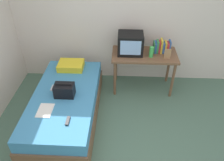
{
  "coord_description": "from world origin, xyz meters",
  "views": [
    {
      "loc": [
        0.07,
        -1.93,
        2.73
      ],
      "look_at": [
        -0.07,
        0.97,
        0.59
      ],
      "focal_mm": 35.7,
      "sensor_mm": 36.0,
      "label": 1
    }
  ],
  "objects_px": {
    "pillow": "(71,65)",
    "remote_dark": "(68,121)",
    "water_bottle": "(151,52)",
    "remote_silver": "(53,88)",
    "magazine": "(45,110)",
    "desk": "(144,58)",
    "book_row": "(162,47)",
    "handbag": "(64,90)",
    "picture_frame": "(167,54)",
    "bed": "(66,106)",
    "tv": "(130,43)"
  },
  "relations": [
    {
      "from": "desk",
      "to": "book_row",
      "type": "height_order",
      "value": "book_row"
    },
    {
      "from": "desk",
      "to": "handbag",
      "type": "xyz_separation_m",
      "value": [
        -1.26,
        -0.91,
        -0.06
      ]
    },
    {
      "from": "desk",
      "to": "picture_frame",
      "type": "relative_size",
      "value": 6.5
    },
    {
      "from": "pillow",
      "to": "book_row",
      "type": "bearing_deg",
      "value": 7.76
    },
    {
      "from": "water_bottle",
      "to": "picture_frame",
      "type": "relative_size",
      "value": 1.07
    },
    {
      "from": "tv",
      "to": "bed",
      "type": "bearing_deg",
      "value": -138.46
    },
    {
      "from": "tv",
      "to": "picture_frame",
      "type": "distance_m",
      "value": 0.67
    },
    {
      "from": "water_bottle",
      "to": "remote_silver",
      "type": "distance_m",
      "value": 1.76
    },
    {
      "from": "bed",
      "to": "pillow",
      "type": "bearing_deg",
      "value": 92.57
    },
    {
      "from": "book_row",
      "to": "handbag",
      "type": "distance_m",
      "value": 1.87
    },
    {
      "from": "picture_frame",
      "to": "remote_silver",
      "type": "height_order",
      "value": "picture_frame"
    },
    {
      "from": "magazine",
      "to": "picture_frame",
      "type": "bearing_deg",
      "value": 30.99
    },
    {
      "from": "book_row",
      "to": "remote_silver",
      "type": "relative_size",
      "value": 2.06
    },
    {
      "from": "tv",
      "to": "magazine",
      "type": "bearing_deg",
      "value": -133.17
    },
    {
      "from": "water_bottle",
      "to": "picture_frame",
      "type": "distance_m",
      "value": 0.27
    },
    {
      "from": "water_bottle",
      "to": "magazine",
      "type": "xyz_separation_m",
      "value": [
        -1.58,
        -1.16,
        -0.35
      ]
    },
    {
      "from": "pillow",
      "to": "remote_dark",
      "type": "bearing_deg",
      "value": -80.7
    },
    {
      "from": "book_row",
      "to": "picture_frame",
      "type": "height_order",
      "value": "book_row"
    },
    {
      "from": "bed",
      "to": "desk",
      "type": "bearing_deg",
      "value": 34.1
    },
    {
      "from": "handbag",
      "to": "pillow",
      "type": "bearing_deg",
      "value": 94.36
    },
    {
      "from": "remote_silver",
      "to": "desk",
      "type": "bearing_deg",
      "value": 26.44
    },
    {
      "from": "magazine",
      "to": "handbag",
      "type": "bearing_deg",
      "value": 58.77
    },
    {
      "from": "book_row",
      "to": "magazine",
      "type": "bearing_deg",
      "value": -142.98
    },
    {
      "from": "water_bottle",
      "to": "picture_frame",
      "type": "bearing_deg",
      "value": -10.11
    },
    {
      "from": "bed",
      "to": "remote_dark",
      "type": "bearing_deg",
      "value": -72.47
    },
    {
      "from": "desk",
      "to": "pillow",
      "type": "bearing_deg",
      "value": -173.94
    },
    {
      "from": "water_bottle",
      "to": "magazine",
      "type": "bearing_deg",
      "value": -143.71
    },
    {
      "from": "bed",
      "to": "tv",
      "type": "height_order",
      "value": "tv"
    },
    {
      "from": "water_bottle",
      "to": "remote_dark",
      "type": "xyz_separation_m",
      "value": [
        -1.21,
        -1.35,
        -0.34
      ]
    },
    {
      "from": "handbag",
      "to": "remote_silver",
      "type": "distance_m",
      "value": 0.3
    },
    {
      "from": "bed",
      "to": "pillow",
      "type": "xyz_separation_m",
      "value": [
        -0.03,
        0.73,
        0.31
      ]
    },
    {
      "from": "tv",
      "to": "handbag",
      "type": "bearing_deg",
      "value": -136.69
    },
    {
      "from": "water_bottle",
      "to": "tv",
      "type": "bearing_deg",
      "value": 159.28
    },
    {
      "from": "book_row",
      "to": "pillow",
      "type": "height_order",
      "value": "book_row"
    },
    {
      "from": "magazine",
      "to": "book_row",
      "type": "bearing_deg",
      "value": 37.02
    },
    {
      "from": "bed",
      "to": "book_row",
      "type": "relative_size",
      "value": 6.73
    },
    {
      "from": "magazine",
      "to": "remote_silver",
      "type": "distance_m",
      "value": 0.51
    },
    {
      "from": "picture_frame",
      "to": "pillow",
      "type": "bearing_deg",
      "value": 179.76
    },
    {
      "from": "picture_frame",
      "to": "pillow",
      "type": "height_order",
      "value": "picture_frame"
    },
    {
      "from": "tv",
      "to": "remote_silver",
      "type": "bearing_deg",
      "value": -147.7
    },
    {
      "from": "handbag",
      "to": "magazine",
      "type": "height_order",
      "value": "handbag"
    },
    {
      "from": "pillow",
      "to": "bed",
      "type": "bearing_deg",
      "value": -87.43
    },
    {
      "from": "bed",
      "to": "tv",
      "type": "distance_m",
      "value": 1.54
    },
    {
      "from": "desk",
      "to": "picture_frame",
      "type": "distance_m",
      "value": 0.44
    },
    {
      "from": "magazine",
      "to": "remote_silver",
      "type": "bearing_deg",
      "value": 93.02
    },
    {
      "from": "desk",
      "to": "book_row",
      "type": "xyz_separation_m",
      "value": [
        0.3,
        0.08,
        0.2
      ]
    },
    {
      "from": "pillow",
      "to": "magazine",
      "type": "distance_m",
      "value": 1.13
    },
    {
      "from": "pillow",
      "to": "remote_dark",
      "type": "xyz_separation_m",
      "value": [
        0.21,
        -1.31,
        -0.05
      ]
    },
    {
      "from": "book_row",
      "to": "handbag",
      "type": "height_order",
      "value": "book_row"
    },
    {
      "from": "remote_dark",
      "to": "water_bottle",
      "type": "bearing_deg",
      "value": 48.1
    }
  ]
}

